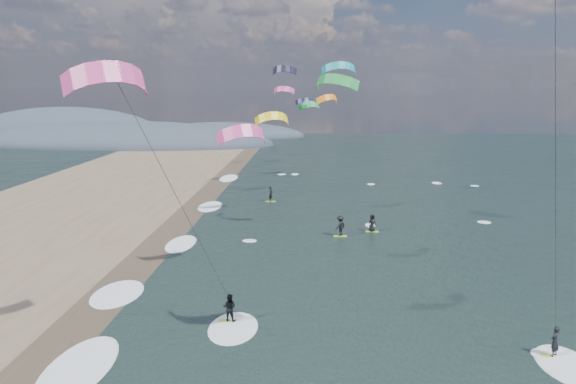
{
  "coord_description": "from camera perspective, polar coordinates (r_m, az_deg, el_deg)",
  "views": [
    {
      "loc": [
        0.36,
        -16.87,
        12.55
      ],
      "look_at": [
        -1.0,
        12.0,
        7.0
      ],
      "focal_mm": 35.0,
      "sensor_mm": 36.0,
      "label": 1
    }
  ],
  "objects": [
    {
      "name": "bg_kite_field",
      "position": [
        70.59,
        1.9,
        9.86
      ],
      "size": [
        10.97,
        73.25,
        6.56
      ],
      "color": "black",
      "rests_on": "ground"
    },
    {
      "name": "kitesurfer_near_a",
      "position": [
        21.81,
        25.75,
        13.92
      ],
      "size": [
        7.42,
        8.2,
        19.08
      ],
      "color": "#BBED29",
      "rests_on": "ground"
    },
    {
      "name": "coastal_hills",
      "position": [
        133.26,
        -17.21,
        4.99
      ],
      "size": [
        80.0,
        41.0,
        15.0
      ],
      "color": "#3D4756",
      "rests_on": "ground"
    },
    {
      "name": "shoreline_surf",
      "position": [
        35.8,
        -15.9,
        -10.08
      ],
      "size": [
        2.4,
        79.4,
        0.11
      ],
      "color": "white",
      "rests_on": "ground"
    },
    {
      "name": "far_kitesurfers",
      "position": [
        50.18,
        4.5,
        -2.65
      ],
      "size": [
        10.85,
        14.85,
        1.76
      ],
      "color": "#BBED29",
      "rests_on": "ground"
    },
    {
      "name": "wet_sand_strip",
      "position": [
        32.13,
        -20.72,
        -12.86
      ],
      "size": [
        3.0,
        240.0,
        0.0
      ],
      "primitive_type": "cube",
      "color": "#382D23",
      "rests_on": "ground"
    },
    {
      "name": "kitesurfer_near_b",
      "position": [
        25.19,
        -12.87,
        2.01
      ],
      "size": [
        6.89,
        8.88,
        14.06
      ],
      "color": "#BBED29",
      "rests_on": "ground"
    }
  ]
}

